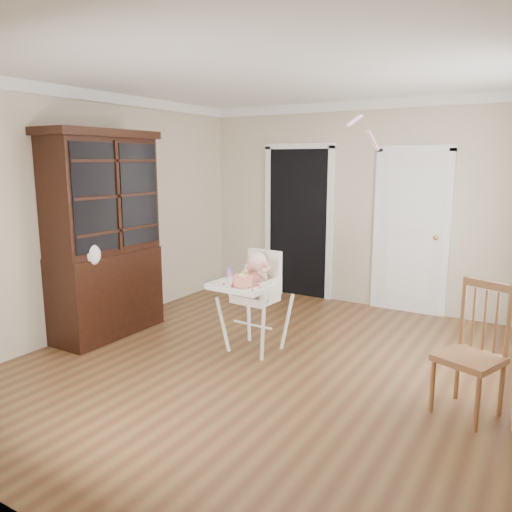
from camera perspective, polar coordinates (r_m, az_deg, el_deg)
The scene contains 14 objects.
floor at distance 4.93m, azimuth 1.21°, elevation -12.34°, with size 5.00×5.00×0.00m, color #52311C.
ceiling at distance 4.59m, azimuth 1.36°, elevation 20.36°, with size 5.00×5.00×0.00m, color white.
wall_back at distance 6.84m, azimuth 11.74°, elevation 5.68°, with size 4.50×4.50×0.00m, color beige.
wall_left at distance 6.00m, azimuth -17.80°, elevation 4.69°, with size 5.00×5.00×0.00m, color beige.
crown_molding at distance 4.58m, azimuth 1.35°, elevation 19.62°, with size 4.50×5.00×0.12m, color white, non-canonical shape.
doorway at distance 7.20m, azimuth 4.84°, elevation 4.18°, with size 1.06×0.05×2.22m.
closet_door at distance 6.66m, azimuth 17.26°, elevation 2.46°, with size 0.96×0.09×2.13m.
high_chair at distance 5.09m, azimuth -0.13°, elevation -3.82°, with size 0.65×0.78×1.06m.
baby at distance 5.07m, azimuth 0.05°, elevation -2.13°, with size 0.30×0.23×0.46m.
cake at distance 4.85m, azimuth -1.50°, elevation -2.86°, with size 0.25×0.25×0.12m.
sippy_cup at distance 5.13m, azimuth -2.98°, elevation -1.98°, with size 0.07×0.07×0.16m.
china_cabinet at distance 5.74m, azimuth -16.98°, elevation 2.29°, with size 0.60×1.34×2.26m.
dining_chair at distance 4.23m, azimuth 23.43°, elevation -10.25°, with size 0.54×0.54×1.04m.
streamer at distance 5.01m, azimuth 11.21°, elevation 14.96°, with size 0.03×0.50×0.02m, color #FF93C3, non-canonical shape.
Camera 1 is at (2.24, -3.94, 1.94)m, focal length 35.00 mm.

